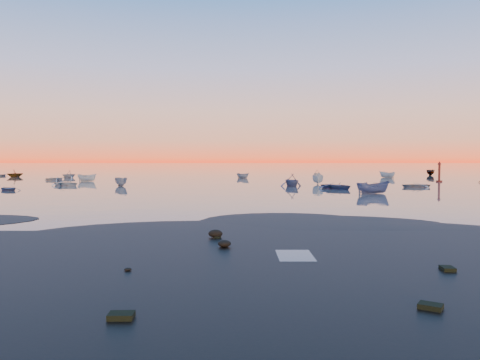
{
  "coord_description": "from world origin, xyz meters",
  "views": [
    {
      "loc": [
        3.87,
        -27.59,
        3.87
      ],
      "look_at": [
        3.85,
        28.0,
        1.33
      ],
      "focal_mm": 35.0,
      "sensor_mm": 36.0,
      "label": 1
    }
  ],
  "objects_px": {
    "boat_near_center": "(373,194)",
    "channel_marker": "(439,173)",
    "boat_near_right": "(292,186)",
    "boat_near_left": "(67,186)"
  },
  "relations": [
    {
      "from": "boat_near_left",
      "to": "channel_marker",
      "type": "distance_m",
      "value": 59.17
    },
    {
      "from": "boat_near_left",
      "to": "boat_near_right",
      "type": "xyz_separation_m",
      "value": [
        32.02,
        -0.97,
        0.0
      ]
    },
    {
      "from": "boat_near_left",
      "to": "boat_near_center",
      "type": "relative_size",
      "value": 1.06
    },
    {
      "from": "boat_near_center",
      "to": "channel_marker",
      "type": "relative_size",
      "value": 1.12
    },
    {
      "from": "boat_near_center",
      "to": "boat_near_right",
      "type": "bearing_deg",
      "value": 15.79
    },
    {
      "from": "channel_marker",
      "to": "boat_near_left",
      "type": "bearing_deg",
      "value": -168.88
    },
    {
      "from": "boat_near_right",
      "to": "boat_near_center",
      "type": "bearing_deg",
      "value": 94.81
    },
    {
      "from": "boat_near_right",
      "to": "channel_marker",
      "type": "bearing_deg",
      "value": -177.66
    },
    {
      "from": "boat_near_right",
      "to": "channel_marker",
      "type": "xyz_separation_m",
      "value": [
        26.02,
        12.38,
        1.41
      ]
    },
    {
      "from": "boat_near_left",
      "to": "boat_near_center",
      "type": "bearing_deg",
      "value": -81.01
    }
  ]
}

